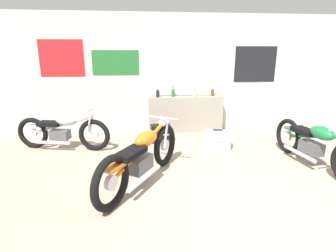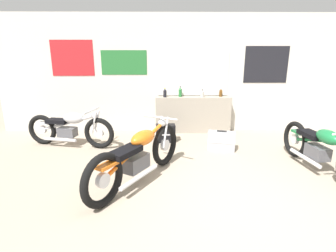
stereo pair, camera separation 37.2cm
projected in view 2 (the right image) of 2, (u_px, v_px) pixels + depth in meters
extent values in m
plane|color=gray|center=(248.00, 219.00, 3.08)|extent=(24.00, 24.00, 0.00)
cube|color=beige|center=(205.00, 74.00, 6.35)|extent=(10.00, 0.06, 2.80)
cube|color=silver|center=(193.00, 73.00, 6.30)|extent=(1.63, 0.01, 1.00)
cube|color=beige|center=(193.00, 73.00, 6.30)|extent=(1.69, 0.01, 1.06)
cube|color=black|center=(266.00, 65.00, 6.27)|extent=(1.05, 0.01, 0.86)
cube|color=#23662D|center=(124.00, 63.00, 6.21)|extent=(1.08, 0.01, 0.57)
cube|color=#B21E23|center=(72.00, 58.00, 6.17)|extent=(1.00, 0.01, 0.82)
cube|color=gray|center=(193.00, 115.00, 6.42)|extent=(1.81, 0.28, 0.88)
cylinder|color=black|center=(165.00, 94.00, 6.25)|extent=(0.08, 0.08, 0.16)
cone|color=black|center=(165.00, 90.00, 6.23)|extent=(0.07, 0.07, 0.04)
cylinder|color=gold|center=(165.00, 88.00, 6.22)|extent=(0.03, 0.03, 0.02)
cylinder|color=#23662D|center=(180.00, 93.00, 6.30)|extent=(0.08, 0.08, 0.18)
cone|color=#23662D|center=(180.00, 88.00, 6.27)|extent=(0.07, 0.07, 0.05)
cylinder|color=black|center=(180.00, 87.00, 6.26)|extent=(0.03, 0.03, 0.02)
cylinder|color=#B7B2A8|center=(202.00, 94.00, 6.27)|extent=(0.09, 0.09, 0.13)
cone|color=#B7B2A8|center=(202.00, 91.00, 6.24)|extent=(0.08, 0.08, 0.04)
cylinder|color=black|center=(202.00, 90.00, 6.24)|extent=(0.04, 0.04, 0.01)
cylinder|color=#5B3814|center=(221.00, 94.00, 6.33)|extent=(0.07, 0.07, 0.15)
cone|color=#5B3814|center=(221.00, 90.00, 6.31)|extent=(0.06, 0.06, 0.04)
cylinder|color=silver|center=(221.00, 89.00, 6.30)|extent=(0.03, 0.03, 0.02)
torus|color=black|center=(295.00, 139.00, 4.91)|extent=(0.16, 0.68, 0.67)
cylinder|color=silver|center=(295.00, 139.00, 4.91)|extent=(0.08, 0.19, 0.19)
cube|color=#4C4C51|center=(317.00, 152.00, 4.31)|extent=(0.26, 0.42, 0.20)
cylinder|color=#196B38|center=(319.00, 140.00, 4.26)|extent=(0.20, 1.28, 0.42)
ellipsoid|color=#196B38|center=(328.00, 137.00, 4.05)|extent=(0.29, 0.50, 0.22)
cube|color=black|center=(311.00, 134.00, 4.45)|extent=(0.29, 0.50, 0.08)
cube|color=#196B38|center=(299.00, 132.00, 4.79)|extent=(0.17, 0.29, 0.04)
cylinder|color=silver|center=(305.00, 158.00, 4.43)|extent=(0.15, 0.77, 0.06)
torus|color=black|center=(165.00, 145.00, 4.52)|extent=(0.45, 0.66, 0.71)
cylinder|color=silver|center=(165.00, 145.00, 4.52)|extent=(0.16, 0.20, 0.20)
torus|color=black|center=(103.00, 180.00, 3.26)|extent=(0.45, 0.66, 0.71)
cylinder|color=silver|center=(103.00, 180.00, 3.26)|extent=(0.16, 0.20, 0.20)
cube|color=#4C4C51|center=(136.00, 163.00, 3.84)|extent=(0.41, 0.48, 0.21)
cylinder|color=orange|center=(135.00, 149.00, 3.78)|extent=(0.76, 1.21, 0.44)
ellipsoid|color=orange|center=(143.00, 138.00, 3.91)|extent=(0.47, 0.56, 0.22)
cube|color=black|center=(125.00, 152.00, 3.58)|extent=(0.47, 0.56, 0.08)
cube|color=orange|center=(107.00, 165.00, 3.29)|extent=(0.28, 0.33, 0.04)
cylinder|color=silver|center=(160.00, 131.00, 4.42)|extent=(0.12, 0.17, 0.51)
cylinder|color=silver|center=(166.00, 132.00, 4.36)|extent=(0.12, 0.17, 0.51)
cylinder|color=silver|center=(160.00, 118.00, 4.26)|extent=(0.57, 0.36, 0.03)
sphere|color=silver|center=(162.00, 123.00, 4.34)|extent=(0.13, 0.13, 0.13)
cylinder|color=silver|center=(140.00, 177.00, 3.72)|extent=(0.48, 0.75, 0.06)
torus|color=black|center=(99.00, 133.00, 5.32)|extent=(0.65, 0.23, 0.64)
cylinder|color=silver|center=(99.00, 133.00, 5.32)|extent=(0.18, 0.10, 0.17)
torus|color=black|center=(42.00, 130.00, 5.57)|extent=(0.65, 0.23, 0.64)
cylinder|color=silver|center=(42.00, 130.00, 5.57)|extent=(0.18, 0.10, 0.17)
cube|color=#4C4C51|center=(67.00, 132.00, 5.46)|extent=(0.40, 0.29, 0.19)
cylinder|color=#B2B2B7|center=(66.00, 123.00, 5.41)|extent=(1.17, 0.31, 0.40)
ellipsoid|color=#B2B2B7|center=(73.00, 118.00, 5.35)|extent=(0.48, 0.33, 0.22)
cube|color=black|center=(58.00, 121.00, 5.44)|extent=(0.48, 0.33, 0.08)
cube|color=#B2B2B7|center=(45.00, 123.00, 5.52)|extent=(0.28, 0.19, 0.04)
cylinder|color=silver|center=(97.00, 121.00, 5.33)|extent=(0.16, 0.07, 0.46)
cylinder|color=silver|center=(94.00, 123.00, 5.22)|extent=(0.16, 0.07, 0.46)
cylinder|color=silver|center=(91.00, 111.00, 5.22)|extent=(0.17, 0.63, 0.03)
sphere|color=silver|center=(95.00, 116.00, 5.24)|extent=(0.13, 0.13, 0.13)
cylinder|color=silver|center=(60.00, 140.00, 5.38)|extent=(0.71, 0.22, 0.06)
cube|color=#9E9EA3|center=(221.00, 141.00, 5.25)|extent=(0.58, 0.35, 0.39)
cube|color=silver|center=(221.00, 143.00, 5.14)|extent=(0.45, 0.12, 0.02)
cube|color=black|center=(222.00, 131.00, 5.19)|extent=(0.19, 0.07, 0.02)
cube|color=black|center=(166.00, 133.00, 5.77)|extent=(0.43, 0.27, 0.38)
cube|color=silver|center=(166.00, 135.00, 5.64)|extent=(0.36, 0.03, 0.02)
cube|color=black|center=(165.00, 124.00, 5.71)|extent=(0.15, 0.03, 0.02)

